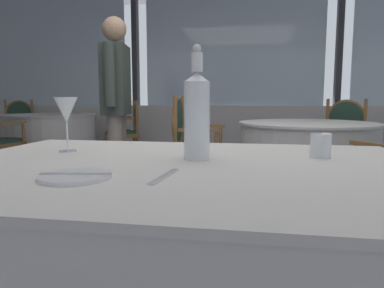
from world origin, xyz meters
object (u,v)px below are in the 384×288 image
object	(u,v)px
water_bottle	(197,113)
water_tumbler	(321,146)
dining_chair_0_0	(342,135)
dining_chair_2_0	(127,127)
side_plate	(76,176)
dining_chair_2_1	(23,125)
dining_chair_0_1	(191,140)
wine_glass	(66,111)
diner_person_0	(116,100)

from	to	relation	value
water_bottle	water_tumbler	distance (m)	0.43
dining_chair_0_0	dining_chair_2_0	size ratio (longest dim) A/B	1.02
water_tumbler	side_plate	bearing A→B (deg)	-146.80
dining_chair_2_0	dining_chair_2_1	distance (m)	1.82
dining_chair_0_1	dining_chair_2_0	size ratio (longest dim) A/B	1.06
dining_chair_2_0	wine_glass	bearing A→B (deg)	82.37
dining_chair_0_0	dining_chair_0_1	bearing A→B (deg)	-30.07
side_plate	dining_chair_2_1	size ratio (longest dim) A/B	0.19
side_plate	diner_person_0	distance (m)	2.31
side_plate	dining_chair_2_0	distance (m)	4.28
dining_chair_0_1	dining_chair_2_1	bearing A→B (deg)	147.48
water_tumbler	dining_chair_2_1	distance (m)	5.40
wine_glass	water_tumbler	bearing A→B (deg)	1.01
dining_chair_0_1	diner_person_0	bearing A→B (deg)	-164.31
side_plate	dining_chair_0_0	bearing A→B (deg)	66.63
water_tumbler	dining_chair_0_1	bearing A→B (deg)	111.61
water_bottle	wine_glass	distance (m)	0.51
side_plate	water_bottle	size ratio (longest dim) A/B	0.48
side_plate	dining_chair_0_1	xyz separation A→B (m)	(-0.11, 2.36, -0.18)
water_bottle	dining_chair_0_0	world-z (taller)	water_bottle
water_bottle	dining_chair_2_0	size ratio (longest dim) A/B	0.39
side_plate	dining_chair_2_1	distance (m)	5.29
dining_chair_0_1	diner_person_0	distance (m)	0.76
water_bottle	dining_chair_2_1	distance (m)	5.20
dining_chair_0_0	water_bottle	bearing A→B (deg)	7.68
side_plate	water_tumbler	size ratio (longest dim) A/B	2.17
dining_chair_2_1	dining_chair_0_0	bearing A→B (deg)	23.60
diner_person_0	dining_chair_2_1	bearing A→B (deg)	130.49
wine_glass	dining_chair_2_0	distance (m)	3.83
dining_chair_2_1	diner_person_0	bearing A→B (deg)	-5.13
side_plate	wine_glass	distance (m)	0.50
dining_chair_0_1	wine_glass	bearing A→B (deg)	-94.70
water_bottle	dining_chair_0_1	size ratio (longest dim) A/B	0.37
wine_glass	diner_person_0	bearing A→B (deg)	105.98
water_tumbler	diner_person_0	size ratio (longest dim) A/B	0.05
dining_chair_0_0	dining_chair_2_1	world-z (taller)	dining_chair_0_0
dining_chair_0_0	diner_person_0	distance (m)	2.46
side_plate	dining_chair_0_0	distance (m)	3.57
dining_chair_2_0	diner_person_0	xyz separation A→B (m)	(0.59, -1.89, 0.39)
wine_glass	dining_chair_2_0	xyz separation A→B (m)	(-1.10, 3.65, -0.35)
dining_chair_2_0	dining_chair_0_1	bearing A→B (deg)	101.58
water_tumbler	dining_chair_2_0	world-z (taller)	dining_chair_2_0
side_plate	water_bottle	bearing A→B (deg)	52.77
dining_chair_0_1	dining_chair_2_0	xyz separation A→B (m)	(-1.23, 1.70, -0.02)
water_bottle	dining_chair_0_1	bearing A→B (deg)	100.15
dining_chair_2_1	dining_chair_0_1	bearing A→B (deg)	3.90
wine_glass	diner_person_0	size ratio (longest dim) A/B	0.12
dining_chair_0_0	dining_chair_2_0	bearing A→B (deg)	-76.82
dining_chair_0_1	diner_person_0	xyz separation A→B (m)	(-0.64, -0.19, 0.37)
dining_chair_0_0	dining_chair_2_1	distance (m)	4.67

